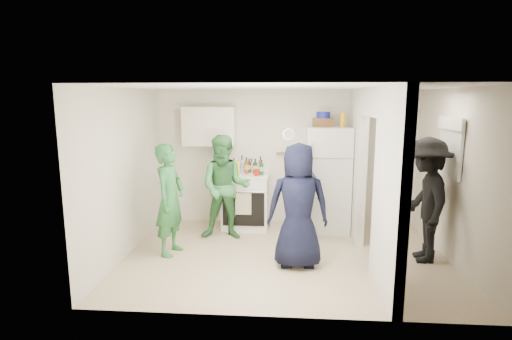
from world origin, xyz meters
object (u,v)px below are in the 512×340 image
Objects in this scene: person_denim at (300,194)px; person_navy at (298,206)px; wicker_basket at (323,122)px; person_green_left at (170,200)px; person_green_center at (225,188)px; fridge at (327,179)px; stove at (245,200)px; blue_bowl at (323,115)px; yellow_cup_stack_top at (343,120)px; person_nook at (426,200)px.

person_navy reaches higher than person_denim.
person_green_left is (-2.38, -1.36, -1.09)m from wicker_basket.
person_green_left is 1.04m from person_green_center.
stove is at bearing 178.83° from fridge.
wicker_basket is 1.46× the size of blue_bowl.
yellow_cup_stack_top is at bearing -120.03° from person_navy.
person_navy is (-0.57, -1.65, -0.05)m from fridge.
wicker_basket is 0.20× the size of person_green_center.
fridge reaches higher than person_navy.
person_denim is at bearing -124.56° from blue_bowl.
blue_bowl is at bearing 154.89° from yellow_cup_stack_top.
wicker_basket is 2.06m from person_navy.
person_nook is (1.84, 0.35, 0.03)m from person_navy.
person_green_center is at bearing -159.13° from wicker_basket.
person_green_center reaches higher than person_denim.
stove is 0.56× the size of person_nook.
stove is at bearing -111.09° from person_nook.
wicker_basket reaches higher than stove.
person_denim is at bearing -108.98° from person_nook.
fridge is 1.06× the size of person_green_center.
stove is 0.77m from person_green_center.
fridge is 1.01m from wicker_basket.
blue_bowl is at bearing 0.00° from wicker_basket.
blue_bowl reaches higher than stove.
fridge is at bearing -26.57° from blue_bowl.
wicker_basket reaches higher than person_nook.
yellow_cup_stack_top reaches higher than wicker_basket.
person_green_center is at bearing -131.00° from person_denim.
person_green_left is at bearing -111.79° from person_denim.
fridge is 0.74m from person_denim.
person_nook is (1.77, -0.78, 0.13)m from person_denim.
fridge is at bearing -112.09° from person_navy.
person_green_center is at bearing -33.73° from person_green_left.
fridge is 1.03× the size of person_nook.
stove is at bearing -25.76° from person_green_left.
person_green_left is 1.94m from person_navy.
yellow_cup_stack_top is at bearing -25.11° from blue_bowl.
fridge is 1.75m from person_navy.
person_green_left is 0.96× the size of person_green_center.
blue_bowl is at bearing 0.84° from stove.
fridge is at bearing 155.56° from yellow_cup_stack_top.
person_nook is (1.37, -1.35, -1.03)m from wicker_basket.
stove is at bearing -179.16° from blue_bowl.
blue_bowl is at bearing 101.94° from person_denim.
stove is 3.08m from person_nook.
blue_bowl is (0.00, 0.00, 0.13)m from wicker_basket.
person_nook is at bearing -15.42° from person_green_center.
yellow_cup_stack_top is at bearing 77.15° from person_denim.
fridge is at bearing -130.87° from person_nook.
person_green_left is at bearing -13.21° from person_navy.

